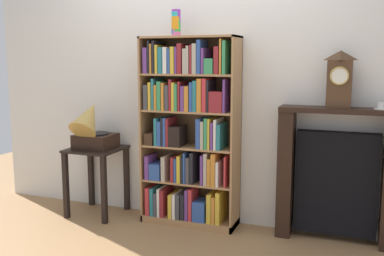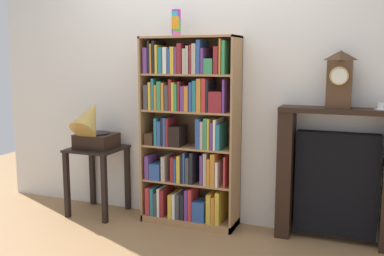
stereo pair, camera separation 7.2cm
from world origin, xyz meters
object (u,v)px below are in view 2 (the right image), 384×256
object	(u,v)px
gramophone	(92,127)
fireplace_mantel	(336,177)
teacup_with_saucer	(383,107)
mantel_clock	(340,79)
cup_stack	(176,23)
bookshelf	(188,136)
side_table_left	(97,165)

from	to	relation	value
gramophone	fireplace_mantel	size ratio (longest dim) A/B	0.46
gramophone	teacup_with_saucer	xyz separation A→B (m)	(2.48, 0.19, 0.27)
mantel_clock	teacup_with_saucer	size ratio (longest dim) A/B	3.52
cup_stack	teacup_with_saucer	xyz separation A→B (m)	(1.68, 0.05, -0.66)
fireplace_mantel	mantel_clock	size ratio (longest dim) A/B	2.47
bookshelf	side_table_left	world-z (taller)	bookshelf
side_table_left	fireplace_mantel	bearing A→B (deg)	3.73
teacup_with_saucer	cup_stack	bearing A→B (deg)	-178.46
bookshelf	cup_stack	world-z (taller)	cup_stack
bookshelf	mantel_clock	world-z (taller)	bookshelf
gramophone	bookshelf	bearing A→B (deg)	9.02
bookshelf	fireplace_mantel	distance (m)	1.29
bookshelf	fireplace_mantel	size ratio (longest dim) A/B	1.52
mantel_clock	fireplace_mantel	bearing A→B (deg)	60.18
side_table_left	mantel_clock	world-z (taller)	mantel_clock
cup_stack	gramophone	world-z (taller)	cup_stack
bookshelf	gramophone	world-z (taller)	bookshelf
cup_stack	mantel_clock	distance (m)	1.44
fireplace_mantel	teacup_with_saucer	xyz separation A→B (m)	(0.31, -0.02, 0.58)
bookshelf	side_table_left	xyz separation A→B (m)	(-0.91, -0.08, -0.33)
gramophone	mantel_clock	xyz separation A→B (m)	(2.16, 0.18, 0.47)
bookshelf	side_table_left	size ratio (longest dim) A/B	2.58
fireplace_mantel	teacup_with_saucer	bearing A→B (deg)	-3.24
fireplace_mantel	cup_stack	bearing A→B (deg)	-177.39
cup_stack	fireplace_mantel	bearing A→B (deg)	2.61
gramophone	fireplace_mantel	bearing A→B (deg)	5.37
cup_stack	teacup_with_saucer	bearing A→B (deg)	1.54
side_table_left	gramophone	size ratio (longest dim) A/B	1.28
bookshelf	side_table_left	distance (m)	0.97
cup_stack	gramophone	distance (m)	1.23
gramophone	teacup_with_saucer	world-z (taller)	gramophone
fireplace_mantel	mantel_clock	xyz separation A→B (m)	(-0.01, -0.02, 0.78)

